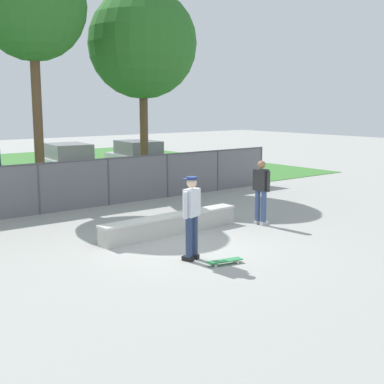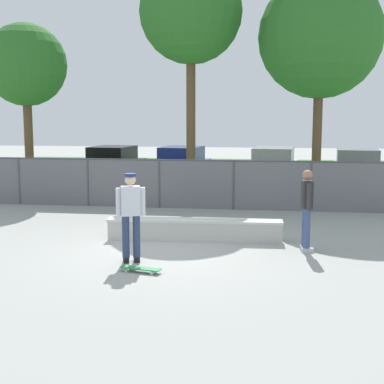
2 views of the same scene
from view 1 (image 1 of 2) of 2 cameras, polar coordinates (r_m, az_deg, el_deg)
name	(u,v)px [view 1 (image 1 of 2)]	position (r m, az deg, el deg)	size (l,w,h in m)	color
ground_plane	(186,249)	(12.28, -0.67, -6.27)	(80.00, 80.00, 0.00)	#9E9E99
concrete_ledge	(171,224)	(13.62, -2.29, -3.54)	(4.24, 0.67, 0.51)	#B7B5AD
skateboarder	(192,214)	(11.18, -0.04, -2.42)	(0.57, 0.38, 1.84)	black
skateboard	(225,261)	(11.14, 3.63, -7.58)	(0.82, 0.36, 0.09)	#2D8C4C
chainlink_fence	(75,183)	(17.01, -12.73, 1.00)	(17.00, 0.07, 1.60)	#4C4C51
tree_near_right	(32,7)	(18.54, -17.19, 18.86)	(3.53, 3.53, 8.28)	brown
tree_mid	(143,44)	(20.61, -5.46, 15.89)	(4.16, 4.16, 7.71)	brown
car_white	(69,163)	(23.22, -13.34, 3.16)	(2.33, 4.36, 1.66)	silver
car_silver	(139,158)	(24.49, -5.80, 3.70)	(2.33, 4.36, 1.66)	#B7BABF
bystander	(261,189)	(14.62, 7.61, 0.29)	(0.30, 0.60, 1.82)	beige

